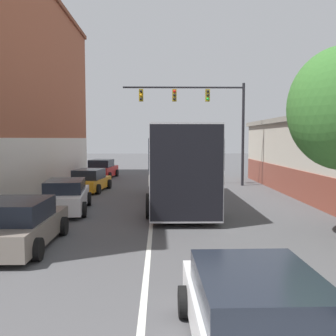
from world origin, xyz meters
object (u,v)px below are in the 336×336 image
at_px(hatchback_foreground, 261,320).
at_px(traffic_signal_gantry, 204,110).
at_px(bus, 179,161).
at_px(parked_car_left_mid, 102,169).
at_px(parked_car_left_far, 90,181).
at_px(parked_car_left_near, 18,225).
at_px(parked_car_left_distant, 66,196).

xyz_separation_m(hatchback_foreground, traffic_signal_gantry, (1.52, 20.81, 4.49)).
height_order(bus, traffic_signal_gantry, traffic_signal_gantry).
height_order(bus, parked_car_left_mid, bus).
distance_m(parked_car_left_far, traffic_signal_gantry, 8.84).
bearing_deg(bus, parked_car_left_near, 145.20).
distance_m(bus, parked_car_left_far, 7.29).
bearing_deg(parked_car_left_near, parked_car_left_mid, 1.71).
bearing_deg(bus, traffic_signal_gantry, -14.76).
xyz_separation_m(bus, traffic_signal_gantry, (2.02, 7.60, 2.99)).
bearing_deg(parked_car_left_mid, hatchback_foreground, -160.27).
distance_m(parked_car_left_distant, traffic_signal_gantry, 12.43).
bearing_deg(parked_car_left_far, hatchback_foreground, -155.98).
relative_size(parked_car_left_distant, traffic_signal_gantry, 0.58).
height_order(parked_car_left_mid, parked_car_left_distant, parked_car_left_mid).
bearing_deg(traffic_signal_gantry, parked_car_left_distant, -127.18).
height_order(hatchback_foreground, parked_car_left_far, parked_car_left_far).
height_order(hatchback_foreground, parked_car_left_mid, parked_car_left_mid).
xyz_separation_m(parked_car_left_distant, traffic_signal_gantry, (7.03, 9.26, 4.41)).
xyz_separation_m(parked_car_left_mid, parked_car_left_far, (0.44, -8.04, -0.06)).
xyz_separation_m(parked_car_left_far, parked_car_left_distant, (0.14, -6.62, 0.04)).
distance_m(parked_car_left_mid, traffic_signal_gantry, 10.31).
bearing_deg(parked_car_left_mid, parked_car_left_far, -170.19).
relative_size(bus, hatchback_foreground, 2.21).
bearing_deg(parked_car_left_far, parked_car_left_distant, -172.01).
relative_size(hatchback_foreground, parked_car_left_mid, 1.12).
distance_m(hatchback_foreground, parked_car_left_distant, 12.79).
relative_size(bus, parked_car_left_near, 2.36).
bearing_deg(parked_car_left_far, bus, -127.14).
bearing_deg(parked_car_left_distant, traffic_signal_gantry, -43.31).
bearing_deg(parked_car_left_near, traffic_signal_gantry, -25.28).
relative_size(hatchback_foreground, parked_car_left_distant, 1.00).
bearing_deg(bus, parked_car_left_mid, 23.41).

